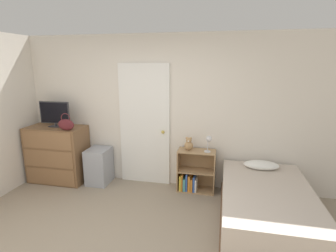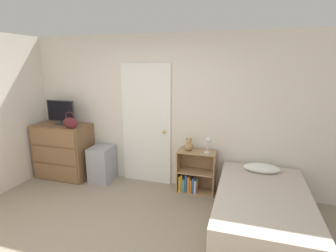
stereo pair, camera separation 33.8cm
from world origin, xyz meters
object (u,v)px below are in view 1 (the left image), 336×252
object	(u,v)px
storage_bin	(99,166)
handbag	(66,124)
bed	(266,207)
teddy_bear	(189,144)
dresser	(58,154)
desk_lamp	(209,141)
bookshelf	(193,175)
tv	(55,114)

from	to	relation	value
storage_bin	handbag	bearing A→B (deg)	-152.01
bed	storage_bin	bearing A→B (deg)	164.83
teddy_bear	bed	xyz separation A→B (m)	(1.13, -0.80, -0.53)
bed	dresser	bearing A→B (deg)	168.87
dresser	teddy_bear	distance (m)	2.36
storage_bin	desk_lamp	xyz separation A→B (m)	(1.90, 0.02, 0.58)
handbag	teddy_bear	xyz separation A→B (m)	(2.00, 0.29, -0.30)
teddy_bear	handbag	bearing A→B (deg)	-171.67
storage_bin	desk_lamp	world-z (taller)	desk_lamp
bookshelf	dresser	bearing A→B (deg)	-177.17
handbag	bookshelf	xyz separation A→B (m)	(2.09, 0.30, -0.83)
teddy_bear	dresser	bearing A→B (deg)	-177.13
bookshelf	desk_lamp	size ratio (longest dim) A/B	2.60
desk_lamp	dresser	bearing A→B (deg)	-178.38
bookshelf	desk_lamp	world-z (taller)	desk_lamp
dresser	desk_lamp	xyz separation A→B (m)	(2.66, 0.08, 0.39)
dresser	handbag	xyz separation A→B (m)	(0.34, -0.18, 0.60)
dresser	bed	xyz separation A→B (m)	(3.46, -0.68, -0.23)
bed	bookshelf	bearing A→B (deg)	142.37
tv	dresser	bearing A→B (deg)	-78.42
bookshelf	bed	size ratio (longest dim) A/B	0.36
handbag	teddy_bear	world-z (taller)	handbag
dresser	teddy_bear	size ratio (longest dim) A/B	4.55
storage_bin	desk_lamp	bearing A→B (deg)	0.75
dresser	desk_lamp	size ratio (longest dim) A/B	3.70
handbag	bed	distance (m)	3.28
tv	teddy_bear	bearing A→B (deg)	2.14
dresser	bookshelf	distance (m)	2.44
bookshelf	tv	bearing A→B (deg)	-177.87
storage_bin	bookshelf	xyz separation A→B (m)	(1.66, 0.07, -0.04)
tv	bookshelf	xyz separation A→B (m)	(2.43, 0.09, -0.96)
tv	desk_lamp	distance (m)	2.69
bookshelf	teddy_bear	xyz separation A→B (m)	(-0.09, -0.00, 0.52)
tv	teddy_bear	size ratio (longest dim) A/B	2.55
dresser	desk_lamp	bearing A→B (deg)	1.62
storage_bin	bookshelf	distance (m)	1.66
bookshelf	storage_bin	bearing A→B (deg)	-177.61
tv	handbag	distance (m)	0.42
storage_bin	bookshelf	world-z (taller)	bookshelf
handbag	desk_lamp	world-z (taller)	handbag
handbag	storage_bin	distance (m)	0.92
handbag	bookshelf	world-z (taller)	handbag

